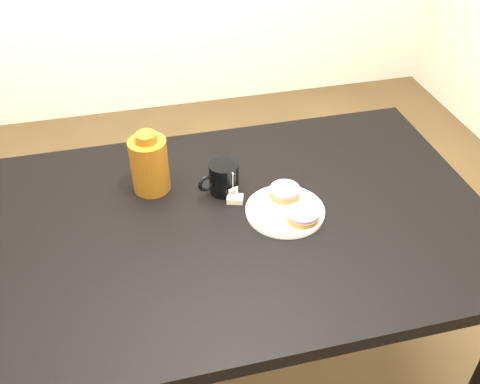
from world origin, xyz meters
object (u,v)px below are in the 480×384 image
at_px(table, 236,240).
at_px(bagel_front, 303,216).
at_px(teabag_pouch, 235,199).
at_px(plate, 285,210).
at_px(bagel_package, 150,164).
at_px(bagel_back, 285,192).
at_px(mug, 223,178).

distance_m(table, bagel_front, 0.21).
height_order(bagel_front, teabag_pouch, bagel_front).
relative_size(table, teabag_pouch, 31.11).
xyz_separation_m(plate, bagel_package, (-0.34, 0.20, 0.08)).
bearing_deg(bagel_front, bagel_back, 97.93).
relative_size(table, bagel_front, 13.38).
distance_m(table, mug, 0.18).
xyz_separation_m(bagel_front, teabag_pouch, (-0.15, 0.13, -0.02)).
xyz_separation_m(plate, mug, (-0.14, 0.13, 0.04)).
distance_m(plate, bagel_back, 0.06).
bearing_deg(bagel_front, plate, 122.08).
bearing_deg(teabag_pouch, bagel_package, 151.55).
distance_m(bagel_front, bagel_package, 0.45).
distance_m(bagel_back, bagel_front, 0.11).
bearing_deg(bagel_front, teabag_pouch, 139.86).
bearing_deg(teabag_pouch, table, -101.11).
distance_m(table, plate, 0.16).
xyz_separation_m(plate, teabag_pouch, (-0.12, 0.08, 0.00)).
bearing_deg(mug, bagel_back, -44.66).
bearing_deg(mug, teabag_pouch, -88.39).
bearing_deg(bagel_package, bagel_front, -33.69).
bearing_deg(teabag_pouch, bagel_back, -8.61).
xyz_separation_m(bagel_front, mug, (-0.18, 0.18, 0.02)).
distance_m(bagel_front, mug, 0.26).
relative_size(bagel_front, mug, 0.77).
height_order(table, bagel_front, bagel_front).
height_order(bagel_back, bagel_package, bagel_package).
xyz_separation_m(bagel_back, teabag_pouch, (-0.14, 0.02, -0.02)).
distance_m(table, bagel_package, 0.33).
distance_m(plate, bagel_front, 0.06).
distance_m(mug, teabag_pouch, 0.07).
relative_size(table, bagel_package, 7.55).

